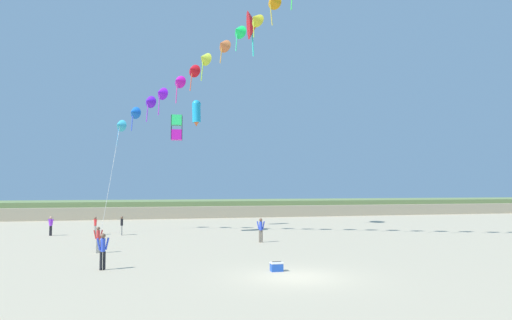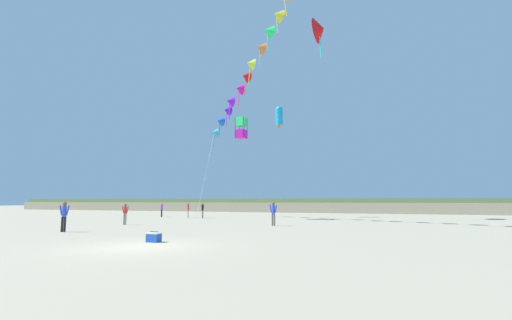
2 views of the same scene
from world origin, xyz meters
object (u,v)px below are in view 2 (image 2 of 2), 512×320
at_px(person_far_right, 125,213).
at_px(beach_cooler, 154,237).
at_px(person_far_center, 162,209).
at_px(large_kite_low_lead, 241,128).
at_px(person_near_left, 64,214).
at_px(person_mid_center, 273,212).
at_px(person_far_left, 203,209).
at_px(large_kite_high_solo, 320,30).
at_px(person_near_right, 188,209).
at_px(large_kite_mid_trail, 279,116).

xyz_separation_m(person_far_right, beach_cooler, (8.79, -8.36, -0.70)).
distance_m(person_far_center, beach_cooler, 23.92).
height_order(large_kite_low_lead, beach_cooler, large_kite_low_lead).
bearing_deg(beach_cooler, large_kite_low_lead, 100.58).
height_order(person_near_left, person_mid_center, person_near_left).
relative_size(person_far_left, large_kite_low_lead, 0.74).
bearing_deg(person_mid_center, large_kite_high_solo, 79.49).
bearing_deg(person_far_left, person_near_right, 161.13).
relative_size(person_near_right, person_mid_center, 0.87).
bearing_deg(person_far_center, large_kite_low_lead, -7.15).
bearing_deg(large_kite_low_lead, large_kite_mid_trail, 68.11).
distance_m(person_far_left, person_far_right, 10.48).
relative_size(person_near_right, person_far_center, 0.96).
distance_m(person_far_right, large_kite_low_lead, 14.05).
bearing_deg(person_mid_center, person_near_right, 145.38).
xyz_separation_m(person_far_right, large_kite_high_solo, (12.92, 13.65, 19.09)).
height_order(person_near_left, large_kite_high_solo, large_kite_high_solo).
distance_m(large_kite_low_lead, large_kite_high_solo, 13.75).
height_order(large_kite_low_lead, large_kite_mid_trail, large_kite_mid_trail).
height_order(person_near_left, person_far_center, person_near_left).
relative_size(person_far_left, person_far_center, 0.99).
distance_m(large_kite_mid_trail, beach_cooler, 26.80).
height_order(person_near_left, person_near_right, person_near_left).
relative_size(person_far_center, beach_cooler, 2.74).
bearing_deg(large_kite_high_solo, person_far_right, -133.44).
xyz_separation_m(person_mid_center, large_kite_high_solo, (2.01, 10.86, 19.00)).
xyz_separation_m(person_far_right, large_kite_low_lead, (5.34, 10.10, 8.18)).
bearing_deg(person_far_right, person_near_left, -82.86).
height_order(person_near_right, person_far_left, person_far_left).
bearing_deg(large_kite_low_lead, person_mid_center, -52.69).
distance_m(person_near_right, person_far_right, 11.24).
bearing_deg(large_kite_low_lead, person_far_center, 172.85).
bearing_deg(beach_cooler, person_far_left, 112.70).
distance_m(person_near_left, large_kite_mid_trail, 25.29).
xyz_separation_m(person_near_left, person_far_left, (0.17, 16.47, -0.11)).
height_order(person_far_left, large_kite_low_lead, large_kite_low_lead).
xyz_separation_m(person_near_right, beach_cooler, (10.02, -19.53, -0.66)).
relative_size(person_mid_center, large_kite_low_lead, 0.82).
relative_size(person_far_left, large_kite_high_solo, 0.34).
xyz_separation_m(person_near_left, large_kite_high_solo, (12.17, 19.68, 18.99)).
height_order(person_far_left, beach_cooler, person_far_left).
bearing_deg(person_far_center, person_mid_center, -28.74).
relative_size(person_near_left, beach_cooler, 3.03).
distance_m(person_near_left, beach_cooler, 8.40).
xyz_separation_m(person_far_left, person_far_right, (-0.93, -10.44, 0.01)).
height_order(person_mid_center, large_kite_mid_trail, large_kite_mid_trail).
distance_m(person_far_left, beach_cooler, 20.39).
bearing_deg(person_mid_center, person_far_left, 142.56).
bearing_deg(person_far_center, person_near_left, -72.52).
distance_m(person_mid_center, person_far_center, 17.83).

